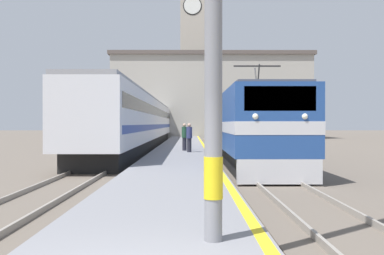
# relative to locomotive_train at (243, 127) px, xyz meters

# --- Properties ---
(ground_plane) EXTENTS (200.00, 200.00, 0.00)m
(ground_plane) POSITION_rel_locomotive_train_xyz_m (-3.47, 9.87, -1.84)
(ground_plane) COLOR #60564C
(platform) EXTENTS (3.54, 140.00, 0.39)m
(platform) POSITION_rel_locomotive_train_xyz_m (-3.47, 4.87, -1.65)
(platform) COLOR slate
(platform) RESTS_ON ground
(rail_track_near) EXTENTS (2.83, 140.00, 0.16)m
(rail_track_near) POSITION_rel_locomotive_train_xyz_m (0.00, 4.87, -1.81)
(rail_track_near) COLOR #60564C
(rail_track_near) RESTS_ON ground
(rail_track_far) EXTENTS (2.83, 140.00, 0.16)m
(rail_track_far) POSITION_rel_locomotive_train_xyz_m (-6.99, 4.87, -1.81)
(rail_track_far) COLOR #60564C
(rail_track_far) RESTS_ON ground
(locomotive_train) EXTENTS (2.92, 19.86, 4.56)m
(locomotive_train) POSITION_rel_locomotive_train_xyz_m (0.00, 0.00, 0.00)
(locomotive_train) COLOR black
(locomotive_train) RESTS_ON ground
(passenger_train) EXTENTS (2.92, 53.71, 4.10)m
(passenger_train) POSITION_rel_locomotive_train_xyz_m (-6.99, 19.49, 0.36)
(passenger_train) COLOR black
(passenger_train) RESTS_ON ground
(person_on_platform) EXTENTS (0.34, 0.34, 1.69)m
(person_on_platform) POSITION_rel_locomotive_train_xyz_m (-2.94, 1.94, -0.57)
(person_on_platform) COLOR #23232D
(person_on_platform) RESTS_ON platform
(second_waiting_passenger) EXTENTS (0.34, 0.34, 1.68)m
(second_waiting_passenger) POSITION_rel_locomotive_train_xyz_m (-3.23, 3.46, -0.58)
(second_waiting_passenger) COLOR #23232D
(second_waiting_passenger) RESTS_ON platform
(clock_tower) EXTENTS (4.83, 4.83, 27.09)m
(clock_tower) POSITION_rel_locomotive_train_xyz_m (-2.48, 49.53, 12.52)
(clock_tower) COLOR #ADA393
(clock_tower) RESTS_ON ground
(station_building) EXTENTS (27.06, 8.25, 11.53)m
(station_building) POSITION_rel_locomotive_train_xyz_m (-0.01, 37.63, 3.95)
(station_building) COLOR #A8A399
(station_building) RESTS_ON ground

